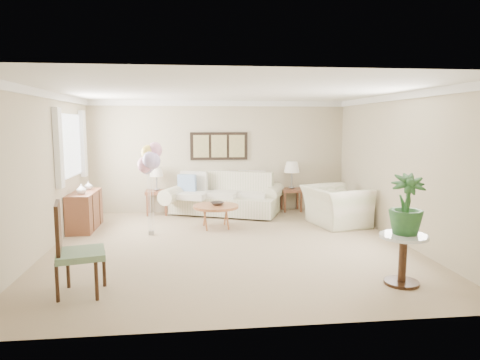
{
  "coord_description": "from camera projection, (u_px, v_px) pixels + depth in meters",
  "views": [
    {
      "loc": [
        -0.65,
        -7.08,
        2.06
      ],
      "look_at": [
        0.23,
        0.6,
        1.05
      ],
      "focal_mm": 32.0,
      "sensor_mm": 36.0,
      "label": 1
    }
  ],
  "objects": [
    {
      "name": "ground_plane",
      "position": [
        231.0,
        245.0,
        7.31
      ],
      "size": [
        6.0,
        6.0,
        0.0
      ],
      "primitive_type": "plane",
      "color": "tan"
    },
    {
      "name": "lamp_right",
      "position": [
        292.0,
        168.0,
        10.12
      ],
      "size": [
        0.37,
        0.37,
        0.65
      ],
      "color": "gray",
      "rests_on": "end_table_right"
    },
    {
      "name": "coffee_table",
      "position": [
        216.0,
        207.0,
        8.5
      ],
      "size": [
        0.91,
        0.91,
        0.46
      ],
      "color": "#A56C38",
      "rests_on": "ground"
    },
    {
      "name": "sofa",
      "position": [
        224.0,
        198.0,
        9.84
      ],
      "size": [
        2.98,
        1.84,
        0.97
      ],
      "color": "beige",
      "rests_on": "ground"
    },
    {
      "name": "end_table_left",
      "position": [
        157.0,
        194.0,
        9.78
      ],
      "size": [
        0.51,
        0.46,
        0.56
      ],
      "color": "brown",
      "rests_on": "ground"
    },
    {
      "name": "accent_chair",
      "position": [
        73.0,
        247.0,
        5.14
      ],
      "size": [
        0.67,
        0.67,
        1.14
      ],
      "color": "gray",
      "rests_on": "ground"
    },
    {
      "name": "lamp_left",
      "position": [
        156.0,
        172.0,
        9.72
      ],
      "size": [
        0.31,
        0.31,
        0.55
      ],
      "color": "gray",
      "rests_on": "end_table_left"
    },
    {
      "name": "wall_art_triptych",
      "position": [
        219.0,
        146.0,
        10.03
      ],
      "size": [
        1.35,
        0.06,
        0.65
      ],
      "color": "black",
      "rests_on": "ground"
    },
    {
      "name": "vase_sage",
      "position": [
        88.0,
        185.0,
        8.69
      ],
      "size": [
        0.2,
        0.2,
        0.17
      ],
      "primitive_type": "imported",
      "rotation": [
        0.0,
        0.0,
        -0.28
      ],
      "color": "silver",
      "rests_on": "credenza"
    },
    {
      "name": "decor_bowl",
      "position": [
        217.0,
        204.0,
        8.51
      ],
      "size": [
        0.34,
        0.34,
        0.06
      ],
      "primitive_type": "imported",
      "rotation": [
        0.0,
        0.0,
        0.41
      ],
      "color": "#2B231F",
      "rests_on": "coffee_table"
    },
    {
      "name": "armchair",
      "position": [
        336.0,
        206.0,
        8.76
      ],
      "size": [
        1.3,
        1.42,
        0.79
      ],
      "primitive_type": "imported",
      "rotation": [
        0.0,
        0.0,
        1.79
      ],
      "color": "beige",
      "rests_on": "ground"
    },
    {
      "name": "credenza",
      "position": [
        85.0,
        210.0,
        8.43
      ],
      "size": [
        0.46,
        1.2,
        0.74
      ],
      "color": "brown",
      "rests_on": "ground"
    },
    {
      "name": "balloon_cluster",
      "position": [
        150.0,
        160.0,
        7.83
      ],
      "size": [
        0.45,
        0.46,
        1.74
      ],
      "color": "gray",
      "rests_on": "ground"
    },
    {
      "name": "end_table_right",
      "position": [
        291.0,
        192.0,
        10.19
      ],
      "size": [
        0.49,
        0.45,
        0.54
      ],
      "color": "brown",
      "rests_on": "ground"
    },
    {
      "name": "side_table",
      "position": [
        403.0,
        247.0,
        5.48
      ],
      "size": [
        0.61,
        0.61,
        0.66
      ],
      "color": "silver",
      "rests_on": "ground"
    },
    {
      "name": "room_shell",
      "position": [
        223.0,
        150.0,
        7.18
      ],
      "size": [
        6.04,
        6.04,
        2.6
      ],
      "color": "#BFB191",
      "rests_on": "ground"
    },
    {
      "name": "vase_white",
      "position": [
        81.0,
        189.0,
        8.12
      ],
      "size": [
        0.2,
        0.2,
        0.19
      ],
      "primitive_type": "imported",
      "rotation": [
        0.0,
        0.0,
        -0.09
      ],
      "color": "white",
      "rests_on": "credenza"
    },
    {
      "name": "potted_plant",
      "position": [
        406.0,
        204.0,
        5.45
      ],
      "size": [
        0.51,
        0.51,
        0.78
      ],
      "primitive_type": "imported",
      "rotation": [
        0.0,
        0.0,
        -0.19
      ],
      "color": "#204726",
      "rests_on": "side_table"
    }
  ]
}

